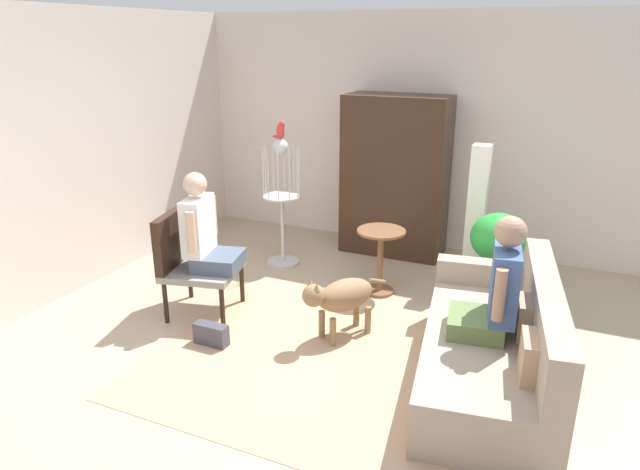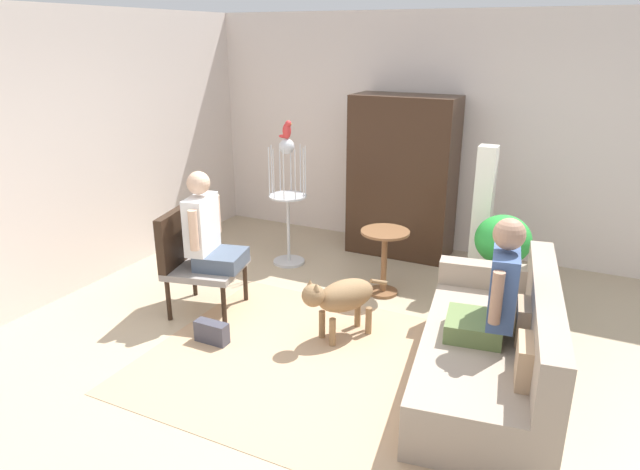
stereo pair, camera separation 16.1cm
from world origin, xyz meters
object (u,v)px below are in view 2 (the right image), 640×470
dog (341,297)px  parrot (287,130)px  potted_plant (502,248)px  round_end_table (384,254)px  armoire_cabinet (402,177)px  column_lamp (482,218)px  armchair (192,254)px  handbag (212,332)px  couch (495,350)px  person_on_armchair (208,230)px  person_on_couch (495,292)px  bird_cage_stand (288,200)px

dog → parrot: 2.12m
dog → potted_plant: (1.10, 1.20, 0.22)m
round_end_table → dog: round_end_table is taller
parrot → dog: bearing=-46.4°
armoire_cabinet → column_lamp: bearing=-27.6°
armchair → potted_plant: armchair is taller
dog → handbag: dog is taller
round_end_table → handbag: (-0.96, -1.57, -0.33)m
couch → armoire_cabinet: (-1.52, 2.34, 0.64)m
person_on_armchair → parrot: 1.54m
person_on_couch → column_lamp: (-0.45, 1.84, -0.04)m
potted_plant → column_lamp: 0.56m
potted_plant → handbag: bearing=-139.2°
bird_cage_stand → parrot: 0.77m
couch → armchair: size_ratio=2.20×
bird_cage_stand → column_lamp: (2.05, 0.36, -0.02)m
parrot → round_end_table: bearing=-13.3°
bird_cage_stand → handbag: bird_cage_stand is taller
couch → column_lamp: size_ratio=1.45×
armchair → potted_plant: 2.88m
column_lamp → potted_plant: bearing=-58.1°
round_end_table → handbag: round_end_table is taller
person_on_couch → bird_cage_stand: bird_cage_stand is taller
round_end_table → parrot: bearing=166.7°
round_end_table → potted_plant: bearing=10.4°
armoire_cabinet → potted_plant: bearing=-37.2°
person_on_armchair → armchair: bearing=-166.9°
bird_cage_stand → armoire_cabinet: (1.02, 0.90, 0.18)m
dog → parrot: (-1.23, 1.29, 1.14)m
bird_cage_stand → person_on_couch: bearing=-30.6°
bird_cage_stand → potted_plant: (2.34, -0.10, -0.15)m
armchair → parrot: parrot is taller
armchair → armoire_cabinet: (1.25, 2.30, 0.37)m
couch → round_end_table: size_ratio=3.17×
person_on_armchair → bird_cage_stand: 1.36m
column_lamp → armoire_cabinet: size_ratio=0.79×
parrot → potted_plant: bearing=-2.4°
armchair → dog: armchair is taller
armchair → person_on_couch: person_on_couch is taller
person_on_armchair → armoire_cabinet: 2.52m
bird_cage_stand → parrot: parrot is taller
person_on_couch → column_lamp: column_lamp is taller
person_on_armchair → dog: (1.31, 0.07, -0.42)m
person_on_armchair → armoire_cabinet: armoire_cabinet is taller
armchair → handbag: bearing=-41.1°
couch → person_on_couch: bearing=-140.0°
person_on_armchair → column_lamp: 2.73m
bird_cage_stand → handbag: bearing=-81.1°
person_on_couch → bird_cage_stand: (-2.50, 1.47, -0.02)m
person_on_couch → round_end_table: bearing=136.5°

